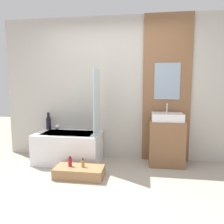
{
  "coord_description": "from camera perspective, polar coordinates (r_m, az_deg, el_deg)",
  "views": [
    {
      "loc": [
        0.57,
        -2.45,
        1.39
      ],
      "look_at": [
        0.1,
        0.72,
        0.98
      ],
      "focal_mm": 35.0,
      "sensor_mm": 36.0,
      "label": 1
    }
  ],
  "objects": [
    {
      "name": "glass_shower_screen",
      "position": [
        3.66,
        -4.03,
        2.56
      ],
      "size": [
        0.01,
        0.46,
        1.12
      ],
      "primitive_type": "cube",
      "color": "silver",
      "rests_on": "bathtub"
    },
    {
      "name": "bottle_soap_primary",
      "position": [
        3.43,
        -10.91,
        -12.66
      ],
      "size": [
        0.06,
        0.06,
        0.15
      ],
      "color": "#B21928",
      "rests_on": "wooden_step_bench"
    },
    {
      "name": "wooden_step_bench",
      "position": [
        3.44,
        -8.47,
        -15.18
      ],
      "size": [
        0.73,
        0.39,
        0.16
      ],
      "primitive_type": "cube",
      "color": "#997047",
      "rests_on": "ground_plane"
    },
    {
      "name": "ground_plane",
      "position": [
        2.87,
        -4.36,
        -21.65
      ],
      "size": [
        12.0,
        12.0,
        0.0
      ],
      "primitive_type": "plane",
      "color": "#A39989"
    },
    {
      "name": "wall_tiled_back",
      "position": [
        4.07,
        0.43,
        6.04
      ],
      "size": [
        4.2,
        0.06,
        2.6
      ],
      "primitive_type": "cube",
      "color": "#B7B2A8",
      "rests_on": "ground_plane"
    },
    {
      "name": "sink",
      "position": [
        3.81,
        14.22,
        -1.27
      ],
      "size": [
        0.52,
        0.38,
        0.29
      ],
      "color": "white",
      "rests_on": "vanity_cabinet"
    },
    {
      "name": "bottle_soap_secondary",
      "position": [
        3.38,
        -7.6,
        -13.09
      ],
      "size": [
        0.05,
        0.05,
        0.13
      ],
      "color": "#B2752D",
      "rests_on": "wooden_step_bench"
    },
    {
      "name": "vase_tall_dark",
      "position": [
        4.34,
        -16.23,
        -2.64
      ],
      "size": [
        0.09,
        0.09,
        0.32
      ],
      "color": "black",
      "rests_on": "bathtub"
    },
    {
      "name": "wall_wood_accent",
      "position": [
        4.0,
        14.11,
        5.9
      ],
      "size": [
        0.83,
        0.04,
        2.6
      ],
      "color": "brown",
      "rests_on": "ground_plane"
    },
    {
      "name": "bathtub",
      "position": [
        4.04,
        -11.26,
        -8.98
      ],
      "size": [
        1.14,
        0.67,
        0.53
      ],
      "color": "white",
      "rests_on": "ground_plane"
    },
    {
      "name": "vase_round_light",
      "position": [
        4.29,
        -14.13,
        -3.83
      ],
      "size": [
        0.1,
        0.1,
        0.1
      ],
      "primitive_type": "sphere",
      "color": "silver",
      "rests_on": "bathtub"
    },
    {
      "name": "vanity_cabinet",
      "position": [
        3.9,
        14.02,
        -7.85
      ],
      "size": [
        0.58,
        0.42,
        0.77
      ],
      "primitive_type": "cube",
      "color": "brown",
      "rests_on": "ground_plane"
    }
  ]
}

